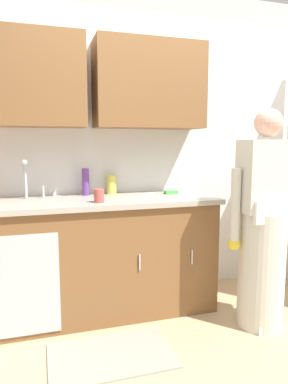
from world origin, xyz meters
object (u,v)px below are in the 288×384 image
(bottle_cleaner_spray, at_px, (111,184))
(knife_on_counter, at_px, (147,194))
(bottle_soap, at_px, (86,182))
(person_at_sink, at_px, (263,237))
(sponge, at_px, (171,192))
(cup_by_sink, at_px, (99,196))
(sink, at_px, (31,203))

(bottle_cleaner_spray, bearing_deg, knife_on_counter, -24.15)
(bottle_soap, xyz_separation_m, knife_on_counter, (0.50, -0.11, -0.11))
(bottle_soap, distance_m, knife_on_counter, 0.53)
(person_at_sink, bearing_deg, sponge, 125.96)
(cup_by_sink, height_order, sponge, cup_by_sink)
(sink, relative_size, bottle_cleaner_spray, 3.01)
(sponge, bearing_deg, bottle_cleaner_spray, 163.60)
(person_at_sink, distance_m, knife_on_counter, 1.00)
(knife_on_counter, bearing_deg, bottle_cleaner_spray, -71.55)
(sink, bearing_deg, cup_by_sink, -21.25)
(sink, height_order, bottle_soap, sink)
(cup_by_sink, height_order, knife_on_counter, cup_by_sink)
(sink, height_order, bottle_cleaner_spray, sink)
(cup_by_sink, bearing_deg, bottle_soap, 96.63)
(cup_by_sink, bearing_deg, sponge, 21.54)
(person_at_sink, height_order, bottle_soap, person_at_sink)
(bottle_cleaner_spray, relative_size, cup_by_sink, 1.66)
(person_at_sink, relative_size, bottle_cleaner_spray, 9.74)
(bottle_soap, bearing_deg, sink, -154.81)
(cup_by_sink, bearing_deg, knife_on_counter, 31.89)
(person_at_sink, bearing_deg, bottle_soap, 146.70)
(sink, bearing_deg, bottle_soap, 25.19)
(bottle_cleaner_spray, height_order, bottle_soap, bottle_soap)
(person_at_sink, relative_size, bottle_soap, 7.12)
(cup_by_sink, distance_m, sponge, 0.73)
(bottle_soap, height_order, cup_by_sink, bottle_soap)
(sink, relative_size, bottle_soap, 2.20)
(person_at_sink, xyz_separation_m, cup_by_sink, (-1.15, 0.39, 0.30))
(person_at_sink, relative_size, cup_by_sink, 16.20)
(knife_on_counter, xyz_separation_m, sponge, (0.21, -0.02, 0.01))
(knife_on_counter, bearing_deg, person_at_sink, 88.16)
(person_at_sink, height_order, knife_on_counter, person_at_sink)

